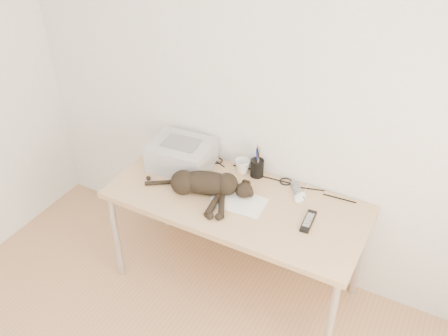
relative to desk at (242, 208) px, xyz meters
The scene contains 11 objects.
wall_back 0.75m from the desk, 90.00° to the left, with size 3.50×3.50×0.00m, color white.
desk is the anchor object (origin of this frame).
printer 0.54m from the desk, behind, with size 0.42×0.37×0.19m.
papers 0.17m from the desk, 73.64° to the right, with size 0.34×0.25×0.01m.
cat 0.32m from the desk, 149.67° to the right, with size 0.70×0.36×0.16m.
mug 0.28m from the desk, 116.71° to the left, with size 0.10×0.10×0.09m, color white.
pen_cup 0.28m from the desk, 88.92° to the left, with size 0.09×0.09×0.22m.
remote_grey 0.37m from the desk, 28.47° to the left, with size 0.05×0.18×0.02m, color slate.
remote_black 0.49m from the desk, ahead, with size 0.05×0.19×0.02m, color black.
mouse 0.39m from the desk, 18.82° to the left, with size 0.07×0.12×0.04m, color white.
cable_tangle 0.26m from the desk, 90.00° to the left, with size 1.36×0.08×0.01m, color black, non-canonical shape.
Camera 1 is at (1.06, -0.75, 2.66)m, focal length 40.00 mm.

